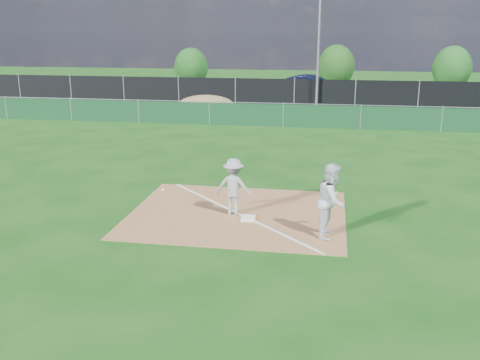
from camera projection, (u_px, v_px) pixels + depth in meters
name	position (u px, v px, depth m)	size (l,w,h in m)	color
ground	(273.00, 147.00, 23.62)	(90.00, 90.00, 0.00)	#12450E
infield_dirt	(238.00, 214.00, 15.08)	(6.00, 5.00, 0.02)	#96643C
foul_line	(238.00, 213.00, 15.08)	(0.08, 7.00, 0.01)	white
green_fence	(283.00, 116.00, 28.20)	(44.00, 0.05, 1.20)	#0E351C
dirt_mound	(206.00, 105.00, 32.33)	(3.38, 2.60, 1.17)	olive
black_fence	(294.00, 93.00, 35.70)	(46.00, 0.04, 1.80)	black
parking_lot	(299.00, 97.00, 40.68)	(46.00, 9.00, 0.01)	black
light_pole	(319.00, 45.00, 34.32)	(0.16, 0.16, 8.00)	slate
first_base	(248.00, 218.00, 14.57)	(0.39, 0.39, 0.08)	white
play_at_first	(234.00, 187.00, 14.81)	(2.63, 0.67, 1.60)	#A7A7A9
runner	(332.00, 200.00, 13.23)	(0.92, 0.71, 1.89)	silver
car_left	(224.00, 88.00, 40.36)	(1.58, 3.91, 1.33)	#9A9DA1
car_mid	(311.00, 86.00, 39.98)	(1.77, 5.08, 1.67)	black
car_right	(384.00, 91.00, 38.45)	(1.91, 4.70, 1.36)	black
tree_left	(191.00, 68.00, 46.11)	(2.92, 2.92, 3.46)	#382316
tree_mid	(336.00, 66.00, 45.95)	(3.14, 3.14, 3.72)	#382316
tree_right	(452.00, 68.00, 43.84)	(3.12, 3.12, 3.70)	#382316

